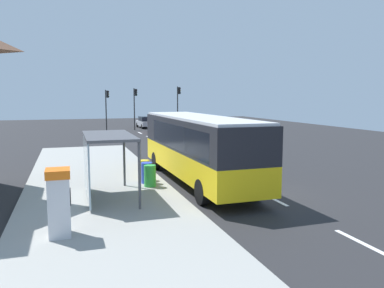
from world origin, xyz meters
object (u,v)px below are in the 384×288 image
(sedan_near, at_px, (146,122))
(ticket_machine, at_px, (59,202))
(white_van, at_px, (172,125))
(traffic_light_far_side, at_px, (107,104))
(traffic_light_median, at_px, (135,103))
(recycling_bin_green, at_px, (150,176))
(recycling_bin_yellow, at_px, (144,170))
(sedan_far, at_px, (158,126))
(bus, at_px, (197,145))
(bus_shelter, at_px, (100,150))
(recycling_bin_blue, at_px, (147,173))
(traffic_light_near_side, at_px, (178,101))

(sedan_near, distance_m, ticket_machine, 40.46)
(white_van, distance_m, traffic_light_far_side, 11.58)
(traffic_light_far_side, distance_m, traffic_light_median, 3.59)
(recycling_bin_green, distance_m, recycling_bin_yellow, 1.40)
(ticket_machine, xyz_separation_m, recycling_bin_yellow, (3.69, 6.61, -0.52))
(sedan_far, bearing_deg, bus, -98.84)
(white_van, bearing_deg, recycling_bin_green, -107.72)
(bus_shelter, bearing_deg, traffic_light_far_side, 84.00)
(recycling_bin_blue, xyz_separation_m, recycling_bin_yellow, (0.00, 0.70, 0.00))
(recycling_bin_green, xyz_separation_m, traffic_light_near_side, (9.70, 29.34, 2.89))
(sedan_near, xyz_separation_m, recycling_bin_green, (-6.50, -33.95, -0.14))
(recycling_bin_yellow, height_order, traffic_light_far_side, traffic_light_far_side)
(sedan_far, xyz_separation_m, traffic_light_far_side, (-5.40, 3.50, 2.49))
(bus, relative_size, ticket_machine, 5.69)
(white_van, distance_m, ticket_machine, 27.18)
(recycling_bin_green, height_order, traffic_light_far_side, traffic_light_far_side)
(sedan_near, distance_m, traffic_light_far_side, 7.06)
(recycling_bin_yellow, distance_m, bus_shelter, 3.85)
(ticket_machine, height_order, recycling_bin_yellow, ticket_machine)
(white_van, xyz_separation_m, recycling_bin_blue, (-6.40, -19.33, -0.69))
(recycling_bin_yellow, bearing_deg, ticket_machine, -119.17)
(sedan_near, relative_size, traffic_light_median, 0.87)
(bus, xyz_separation_m, recycling_bin_yellow, (-2.49, 0.54, -1.19))
(recycling_bin_blue, xyz_separation_m, bus_shelter, (-2.21, -2.10, 1.44))
(sedan_near, bearing_deg, white_van, -90.42)
(bus, height_order, traffic_light_near_side, traffic_light_near_side)
(traffic_light_median, bearing_deg, ticket_machine, -102.91)
(white_van, distance_m, bus_shelter, 23.11)
(sedan_far, relative_size, ticket_machine, 2.32)
(ticket_machine, xyz_separation_m, recycling_bin_green, (3.69, 5.21, -0.52))
(white_van, height_order, recycling_bin_green, white_van)
(bus, bearing_deg, sedan_near, 83.08)
(ticket_machine, relative_size, traffic_light_near_side, 0.36)
(bus_shelter, bearing_deg, recycling_bin_blue, 43.54)
(sedan_near, distance_m, bus_shelter, 36.43)
(ticket_machine, relative_size, recycling_bin_blue, 2.04)
(sedan_far, distance_m, traffic_light_median, 5.39)
(recycling_bin_yellow, relative_size, bus_shelter, 0.24)
(recycling_bin_green, bearing_deg, white_van, 72.28)
(sedan_far, xyz_separation_m, ticket_machine, (-10.19, -31.85, 0.38))
(sedan_far, height_order, ticket_machine, ticket_machine)
(bus_shelter, bearing_deg, traffic_light_near_side, 68.83)
(traffic_light_near_side, bearing_deg, traffic_light_median, 162.57)
(sedan_far, bearing_deg, recycling_bin_yellow, -104.44)
(white_van, height_order, traffic_light_far_side, traffic_light_far_side)
(recycling_bin_green, distance_m, bus_shelter, 2.99)
(sedan_far, bearing_deg, bus_shelter, -107.25)
(traffic_light_median, distance_m, bus_shelter, 33.08)
(sedan_near, bearing_deg, bus_shelter, -103.85)
(sedan_far, xyz_separation_m, recycling_bin_yellow, (-6.50, -25.24, -0.14))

